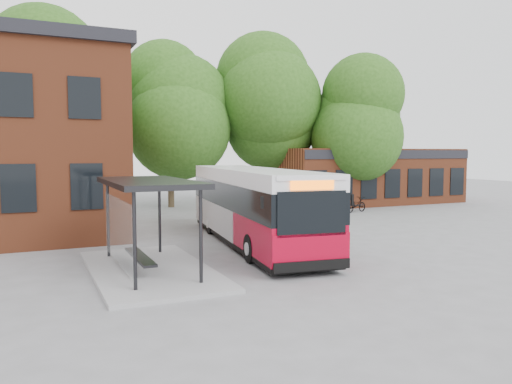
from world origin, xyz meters
name	(u,v)px	position (x,y,z in m)	size (l,w,h in m)	color
ground	(266,254)	(0.00, 0.00, 0.00)	(100.00, 100.00, 0.00)	slate
shop_row	(366,176)	(15.00, 14.00, 2.00)	(14.00, 6.20, 4.00)	brown
bus_shelter	(149,226)	(-4.50, -1.00, 1.45)	(3.60, 7.00, 2.90)	black
bike_rail	(330,209)	(9.28, 10.00, 0.19)	(5.20, 0.10, 0.38)	black
tree_0	(60,123)	(-6.00, 16.00, 5.50)	(7.92, 7.92, 11.00)	#224913
tree_1	(170,131)	(1.00, 17.00, 5.20)	(7.92, 7.92, 10.40)	#224913
tree_2	(270,128)	(8.00, 16.00, 5.50)	(7.92, 7.92, 11.00)	#224913
tree_3	(360,139)	(13.00, 12.00, 4.64)	(7.04, 7.04, 9.28)	#224913
city_bus	(253,206)	(0.41, 2.06, 1.53)	(2.57, 12.04, 3.06)	#A7031E
bicycle_0	(296,207)	(6.71, 9.78, 0.46)	(0.61, 1.75, 0.92)	black
bicycle_2	(317,205)	(8.22, 9.85, 0.49)	(0.65, 1.87, 0.98)	black
bicycle_3	(328,204)	(9.25, 10.12, 0.50)	(0.47, 1.68, 1.01)	black
bicycle_4	(335,206)	(9.29, 9.50, 0.42)	(0.55, 1.58, 0.83)	#0F1B47
bicycle_5	(341,204)	(9.82, 9.54, 0.52)	(0.49, 1.74, 1.05)	black
bicycle_6	(356,205)	(10.71, 9.23, 0.47)	(0.63, 1.80, 0.94)	black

